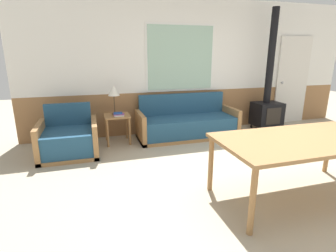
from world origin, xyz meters
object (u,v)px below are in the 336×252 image
(armchair, at_px, (69,140))
(wood_stove, at_px, (268,101))
(couch, at_px, (187,124))
(side_table, at_px, (117,121))
(dining_table, at_px, (302,143))
(table_lamp, at_px, (114,91))

(armchair, height_order, wood_stove, wood_stove)
(couch, relative_size, side_table, 3.69)
(couch, relative_size, armchair, 2.14)
(side_table, distance_m, dining_table, 3.13)
(armchair, xyz_separation_m, side_table, (0.84, 0.37, 0.18))
(table_lamp, distance_m, dining_table, 3.22)
(table_lamp, relative_size, wood_stove, 0.21)
(table_lamp, bearing_deg, armchair, -151.29)
(armchair, distance_m, side_table, 0.93)
(couch, height_order, wood_stove, wood_stove)
(table_lamp, distance_m, wood_stove, 3.27)
(side_table, bearing_deg, table_lamp, 108.92)
(couch, height_order, dining_table, couch)
(armchair, bearing_deg, dining_table, -40.11)
(armchair, height_order, table_lamp, table_lamp)
(couch, relative_size, dining_table, 1.02)
(side_table, distance_m, table_lamp, 0.54)
(table_lamp, bearing_deg, wood_stove, -1.98)
(side_table, xyz_separation_m, table_lamp, (-0.03, 0.08, 0.53))
(table_lamp, height_order, wood_stove, wood_stove)
(dining_table, height_order, wood_stove, wood_stove)
(armchair, height_order, dining_table, armchair)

